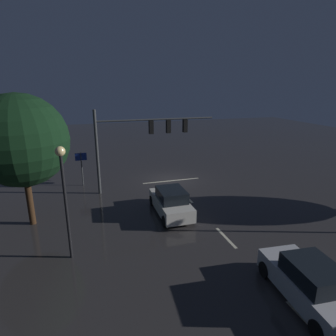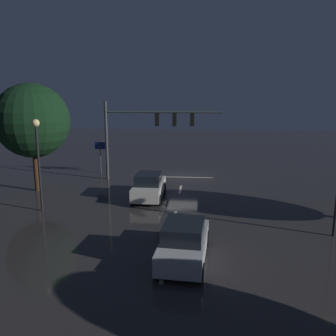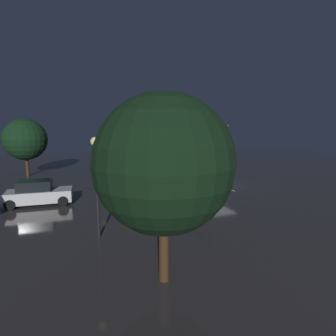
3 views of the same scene
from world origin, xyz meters
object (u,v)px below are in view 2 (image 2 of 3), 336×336
route_sign (100,150)px  tree_right_near (32,121)px  car_distant (184,242)px  traffic_signal_assembly (149,125)px  street_lamp_right_kerb (38,148)px  car_approaching (149,186)px

route_sign → tree_right_near: bearing=64.0°
car_distant → tree_right_near: bearing=-42.0°
traffic_signal_assembly → street_lamp_right_kerb: traffic_signal_assembly is taller
car_distant → route_sign: bearing=-63.3°
car_distant → street_lamp_right_kerb: size_ratio=0.82×
traffic_signal_assembly → tree_right_near: (7.58, 3.88, 0.61)m
street_lamp_right_kerb → tree_right_near: tree_right_near is taller
route_sign → street_lamp_right_kerb: bearing=86.2°
street_lamp_right_kerb → route_sign: bearing=-93.8°
car_approaching → route_sign: size_ratio=1.58×
street_lamp_right_kerb → tree_right_near: bearing=-61.9°
car_distant → street_lamp_right_kerb: street_lamp_right_kerb is taller
car_distant → tree_right_near: size_ratio=0.59×
street_lamp_right_kerb → tree_right_near: (2.28, -4.28, 1.24)m
tree_right_near → car_distant: bearing=138.0°
traffic_signal_assembly → street_lamp_right_kerb: 9.75m
route_sign → tree_right_near: (2.96, 6.07, 3.01)m
car_distant → tree_right_near: (10.98, -9.88, 4.21)m
car_distant → street_lamp_right_kerb: bearing=-32.8°
car_distant → street_lamp_right_kerb: (8.70, -5.60, 2.97)m
traffic_signal_assembly → route_sign: bearing=-25.3°
car_approaching → street_lamp_right_kerb: 7.40m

